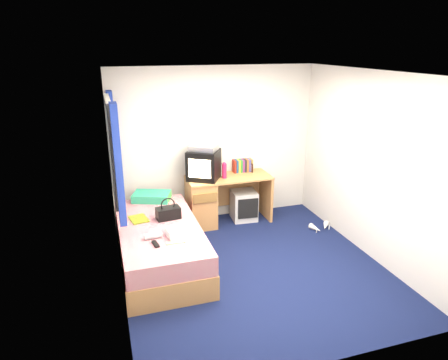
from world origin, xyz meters
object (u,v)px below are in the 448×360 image
object	(u,v)px
aerosol_can	(221,170)
magazine	(139,219)
water_bottle	(153,236)
colour_swatch_fan	(176,242)
vcr	(203,148)
bed	(160,244)
crt_tv	(204,165)
towel	(179,232)
remote_control	(156,244)
storage_cube	(244,205)
white_heels	(321,227)
pillow	(152,197)
desk	(212,199)
handbag	(168,213)
pink_water_bottle	(224,171)
picture_frame	(251,167)

from	to	relation	value
aerosol_can	magazine	bearing A→B (deg)	-148.85
water_bottle	colour_swatch_fan	size ratio (longest dim) A/B	0.91
vcr	aerosol_can	size ratio (longest dim) A/B	2.19
bed	water_bottle	distance (m)	0.48
bed	colour_swatch_fan	distance (m)	0.61
crt_tv	towel	xyz separation A→B (m)	(-0.66, -1.34, -0.38)
crt_tv	remote_control	xyz separation A→B (m)	(-0.96, -1.49, -0.42)
storage_cube	white_heels	xyz separation A→B (m)	(0.99, -0.73, -0.20)
pillow	remote_control	world-z (taller)	pillow
bed	storage_cube	world-z (taller)	bed
remote_control	vcr	bearing A→B (deg)	47.54
desk	handbag	xyz separation A→B (m)	(-0.81, -0.82, 0.22)
crt_tv	white_heels	size ratio (longest dim) A/B	1.65
handbag	white_heels	xyz separation A→B (m)	(2.33, 0.09, -0.58)
bed	towel	xyz separation A→B (m)	(0.19, -0.36, 0.32)
bed	water_bottle	xyz separation A→B (m)	(-0.12, -0.35, 0.31)
storage_cube	remote_control	xyz separation A→B (m)	(-1.61, -1.49, 0.31)
pillow	towel	world-z (taller)	pillow
pink_water_bottle	handbag	xyz separation A→B (m)	(-1.00, -0.76, -0.24)
vcr	magazine	distance (m)	1.47
vcr	aerosol_can	world-z (taller)	vcr
storage_cube	handbag	size ratio (longest dim) A/B	1.47
pink_water_bottle	crt_tv	bearing A→B (deg)	169.23
pillow	water_bottle	xyz separation A→B (m)	(-0.15, -1.21, -0.02)
pillow	water_bottle	world-z (taller)	pillow
desk	storage_cube	xyz separation A→B (m)	(0.53, -0.01, -0.17)
aerosol_can	colour_swatch_fan	world-z (taller)	aerosol_can
bed	desk	bearing A→B (deg)	45.47
crt_tv	pink_water_bottle	bearing A→B (deg)	20.47
towel	water_bottle	xyz separation A→B (m)	(-0.31, 0.01, -0.01)
bed	pillow	xyz separation A→B (m)	(0.03, 0.86, 0.33)
picture_frame	water_bottle	distance (m)	2.31
desk	vcr	distance (m)	0.83
desk	magazine	xyz separation A→B (m)	(-1.19, -0.74, 0.14)
water_bottle	remote_control	distance (m)	0.17
picture_frame	pink_water_bottle	world-z (taller)	pink_water_bottle
desk	aerosol_can	distance (m)	0.48
vcr	water_bottle	xyz separation A→B (m)	(-0.97, -1.33, -0.66)
bed	vcr	world-z (taller)	vcr
desk	magazine	distance (m)	1.41
pink_water_bottle	white_heels	bearing A→B (deg)	-26.97
desk	remote_control	size ratio (longest dim) A/B	8.12
vcr	white_heels	xyz separation A→B (m)	(1.63, -0.74, -1.19)
magazine	remote_control	world-z (taller)	remote_control
desk	white_heels	xyz separation A→B (m)	(1.52, -0.74, -0.37)
remote_control	bed	bearing A→B (deg)	67.82
picture_frame	water_bottle	world-z (taller)	picture_frame
pillow	white_heels	size ratio (longest dim) A/B	1.44
vcr	picture_frame	distance (m)	0.92
handbag	vcr	bearing A→B (deg)	42.90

